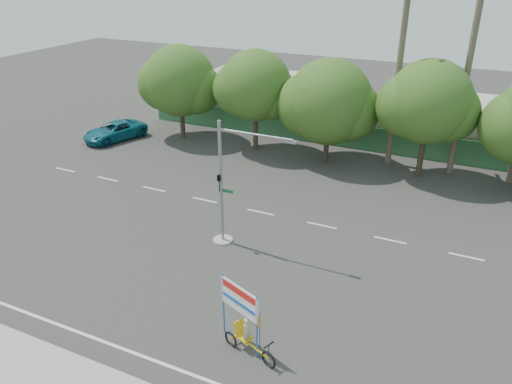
% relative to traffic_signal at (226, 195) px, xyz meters
% --- Properties ---
extents(ground, '(120.00, 120.00, 0.00)m').
position_rel_traffic_signal_xyz_m(ground, '(2.20, -3.98, -2.92)').
color(ground, '#33302D').
rests_on(ground, ground).
extents(fence, '(38.00, 0.08, 2.00)m').
position_rel_traffic_signal_xyz_m(fence, '(2.20, 17.52, -1.92)').
color(fence, '#336B3D').
rests_on(fence, ground).
extents(building_left, '(12.00, 8.00, 4.00)m').
position_rel_traffic_signal_xyz_m(building_left, '(-7.80, 22.02, -0.92)').
color(building_left, '#B7AB91').
rests_on(building_left, ground).
extents(building_right, '(14.00, 8.00, 3.60)m').
position_rel_traffic_signal_xyz_m(building_right, '(10.20, 22.02, -1.12)').
color(building_right, '#B7AB91').
rests_on(building_right, ground).
extents(tree_far_left, '(7.14, 6.00, 7.96)m').
position_rel_traffic_signal_xyz_m(tree_far_left, '(-11.85, 14.02, 1.84)').
color(tree_far_left, '#473828').
rests_on(tree_far_left, ground).
extents(tree_left, '(6.66, 5.60, 8.07)m').
position_rel_traffic_signal_xyz_m(tree_left, '(-4.85, 14.02, 2.14)').
color(tree_left, '#473828').
rests_on(tree_left, ground).
extents(tree_center, '(7.62, 6.40, 7.85)m').
position_rel_traffic_signal_xyz_m(tree_center, '(1.14, 14.02, 1.55)').
color(tree_center, '#473828').
rests_on(tree_center, ground).
extents(tree_right, '(6.90, 5.80, 8.36)m').
position_rel_traffic_signal_xyz_m(tree_right, '(8.15, 14.02, 2.32)').
color(tree_right, '#473828').
rests_on(tree_right, ground).
extents(palm_tall, '(3.73, 3.79, 17.45)m').
position_rel_traffic_signal_xyz_m(palm_tall, '(10.20, 15.52, 7.55)').
color(palm_tall, '#70604C').
rests_on(palm_tall, ground).
extents(palm_short, '(3.73, 3.79, 14.45)m').
position_rel_traffic_signal_xyz_m(palm_short, '(5.70, 15.52, 5.94)').
color(palm_short, '#70604C').
rests_on(palm_short, ground).
extents(traffic_signal, '(4.72, 1.10, 7.00)m').
position_rel_traffic_signal_xyz_m(traffic_signal, '(0.00, 0.00, 0.00)').
color(traffic_signal, gray).
rests_on(traffic_signal, ground).
extents(trike_billboard, '(2.90, 1.39, 3.04)m').
position_rel_traffic_signal_xyz_m(trike_billboard, '(4.52, -7.04, -1.70)').
color(trike_billboard, black).
rests_on(trike_billboard, ground).
extents(pickup_truck, '(4.20, 6.03, 1.53)m').
position_rel_traffic_signal_xyz_m(pickup_truck, '(-16.77, 11.01, -2.16)').
color(pickup_truck, '#0F5B69').
rests_on(pickup_truck, ground).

